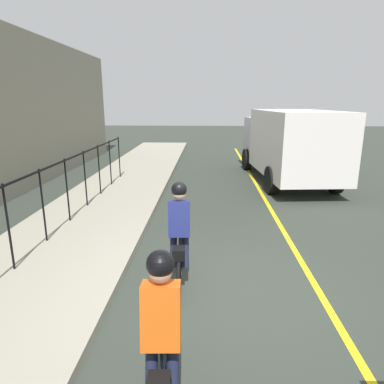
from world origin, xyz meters
TOP-DOWN VIEW (x-y plane):
  - ground_plane at (0.00, 0.00)m, footprint 80.00×80.00m
  - lane_line_centre at (0.00, -1.60)m, footprint 36.00×0.12m
  - sidewalk at (0.00, 3.40)m, footprint 40.00×3.20m
  - iron_fence at (1.00, 3.80)m, footprint 14.47×0.04m
  - cyclist_lead at (0.25, 0.77)m, footprint 1.71×0.38m
  - cyclist_follow at (-2.44, 0.72)m, footprint 1.71×0.38m
  - box_truck_background at (8.33, -2.88)m, footprint 6.88×2.97m

SIDE VIEW (x-z plane):
  - ground_plane at x=0.00m, z-range 0.00..0.00m
  - lane_line_centre at x=0.00m, z-range 0.00..0.01m
  - sidewalk at x=0.00m, z-range 0.00..0.15m
  - cyclist_lead at x=0.25m, z-range 0.00..1.82m
  - cyclist_follow at x=-2.44m, z-range 0.00..1.82m
  - iron_fence at x=1.00m, z-range 0.47..2.07m
  - box_truck_background at x=8.33m, z-range 0.16..2.94m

